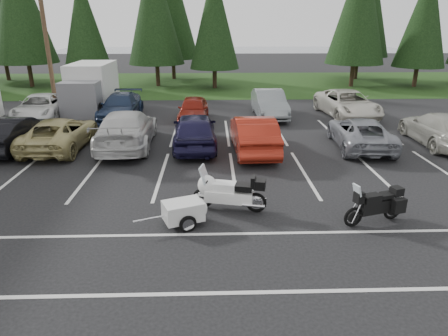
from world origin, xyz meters
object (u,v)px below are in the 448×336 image
car_near_3 (127,129)px  cargo_trailer (183,213)px  car_near_4 (195,130)px  car_near_7 (440,129)px  car_near_1 (15,133)px  car_far_2 (193,109)px  utility_pole (46,34)px  car_near_6 (360,133)px  car_near_5 (254,134)px  car_far_0 (40,107)px  car_far_1 (121,107)px  touring_motorcycle (229,189)px  adventure_motorcycle (375,202)px  car_near_2 (60,133)px  car_far_3 (269,104)px  box_truck (89,88)px  car_far_4 (347,104)px

car_near_3 → cargo_trailer: size_ratio=3.70×
car_near_4 → car_near_7: (11.29, 0.15, -0.06)m
car_near_1 → cargo_trailer: bearing=140.7°
car_far_2 → cargo_trailer: 12.47m
utility_pole → car_near_4: bearing=-40.4°
car_near_6 → car_near_1: bearing=3.7°
car_near_5 → car_near_7: (8.71, 0.79, -0.05)m
car_far_0 → car_far_2: bearing=-10.8°
car_near_1 → utility_pole: bearing=-79.4°
car_near_6 → car_far_1: car_far_1 is taller
car_near_4 → car_far_1: bearing=-54.6°
car_near_1 → car_near_6: size_ratio=0.94×
utility_pole → car_far_2: size_ratio=2.23×
car_far_2 → touring_motorcycle: 11.65m
cargo_trailer → adventure_motorcycle: adventure_motorcycle is taller
car_far_2 → adventure_motorcycle: size_ratio=1.90×
car_near_2 → adventure_motorcycle: 13.59m
car_far_2 → touring_motorcycle: (1.54, -11.55, 0.01)m
utility_pole → car_near_5: utility_pole is taller
car_near_1 → car_near_2: (1.96, 0.05, -0.05)m
car_near_7 → car_far_3: 9.25m
car_near_2 → utility_pole: bearing=-68.1°
car_near_3 → car_near_7: 14.39m
car_near_5 → car_far_1: (-7.13, 6.54, -0.08)m
utility_pole → box_truck: utility_pole is taller
car_far_1 → touring_motorcycle: car_far_1 is taller
car_near_6 → car_far_2: (-7.75, 5.29, 0.01)m
car_near_4 → car_near_6: 7.48m
utility_pole → cargo_trailer: 17.90m
utility_pole → box_truck: bearing=14.0°
utility_pole → car_far_3: size_ratio=1.88×
car_near_3 → car_near_7: car_near_3 is taller
car_near_4 → car_far_1: car_near_4 is taller
utility_pole → car_near_2: size_ratio=1.79×
utility_pole → car_far_0: (-0.27, -1.67, -3.99)m
car_far_1 → car_near_1: bearing=-119.4°
car_near_4 → touring_motorcycle: car_near_4 is taller
car_far_0 → car_far_4: (18.09, 0.10, 0.07)m
utility_pole → car_near_1: (0.95, -7.57, -3.95)m
car_far_2 → car_near_5: bearing=-61.6°
utility_pole → car_far_4: bearing=-5.0°
car_near_7 → touring_motorcycle: bearing=35.0°
car_near_6 → touring_motorcycle: size_ratio=1.94×
car_far_2 → car_far_4: size_ratio=0.73×
car_near_3 → car_near_5: (5.68, -0.93, -0.03)m
car_far_2 → cargo_trailer: size_ratio=2.60×
car_near_3 → car_near_4: 3.11m
car_near_5 → car_near_6: bearing=-176.2°
touring_motorcycle → cargo_trailer: touring_motorcycle is taller
car_near_5 → car_near_1: bearing=-5.7°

